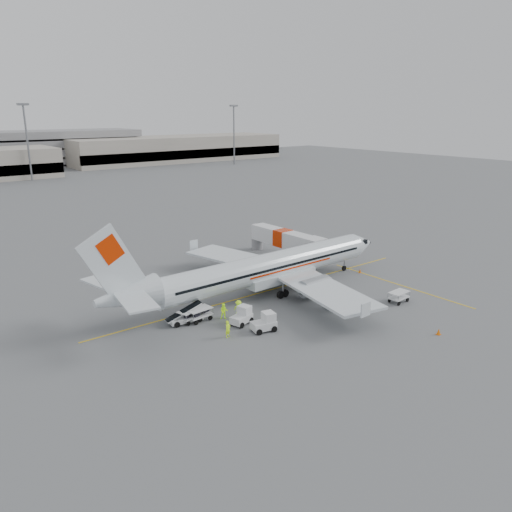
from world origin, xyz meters
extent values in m
plane|color=#56595B|center=(0.00, 0.00, 0.00)|extent=(360.00, 360.00, 0.00)
cube|color=yellow|center=(0.00, 0.00, 0.01)|extent=(44.00, 0.20, 0.01)
cube|color=yellow|center=(14.00, -8.00, 0.01)|extent=(0.20, 20.00, 0.01)
cone|color=#F76706|center=(13.89, -2.17, 0.27)|extent=(0.34, 0.34, 0.55)
cone|color=#F76706|center=(4.76, 10.18, 0.35)|extent=(0.43, 0.43, 0.71)
cone|color=#F76706|center=(5.30, -19.09, 0.31)|extent=(0.38, 0.38, 0.62)
imported|color=#C1FA17|center=(-10.62, -7.34, 0.82)|extent=(0.68, 0.53, 1.64)
imported|color=#C1FA17|center=(-8.48, -3.61, 0.82)|extent=(1.01, 0.95, 1.64)
imported|color=#C1FA17|center=(-7.00, -4.05, 0.88)|extent=(0.97, 1.28, 1.76)
imported|color=#C1FA17|center=(-7.36, -4.87, 0.90)|extent=(1.06, 0.46, 1.80)
camera|label=1|loc=(-34.67, -42.31, 20.25)|focal=35.00mm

